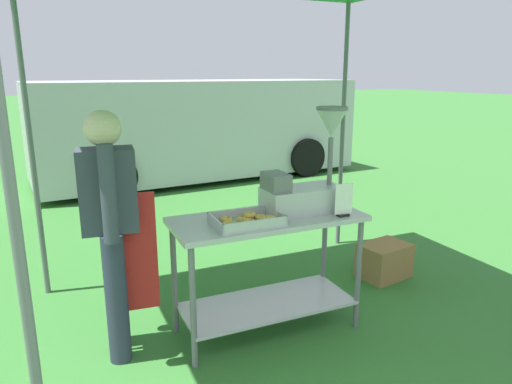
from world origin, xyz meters
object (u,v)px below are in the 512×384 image
(donut_tray, at_px, (249,221))
(supply_crate, at_px, (384,261))
(donut_fryer, at_px, (307,180))
(donut_cart, at_px, (268,251))
(vendor, at_px, (111,223))
(van_silver, at_px, (196,127))
(menu_sign, at_px, (344,203))

(donut_tray, distance_m, supply_crate, 1.78)
(donut_fryer, distance_m, supply_crate, 1.46)
(donut_cart, bearing_deg, vendor, 171.95)
(donut_tray, relative_size, van_silver, 0.08)
(supply_crate, bearing_deg, donut_fryer, -160.42)
(supply_crate, bearing_deg, vendor, -174.32)
(supply_crate, relative_size, van_silver, 0.09)
(donut_cart, xyz_separation_m, supply_crate, (1.36, 0.38, -0.45))
(donut_fryer, height_order, supply_crate, donut_fryer)
(van_silver, bearing_deg, vendor, -112.37)
(menu_sign, relative_size, supply_crate, 0.47)
(donut_fryer, xyz_separation_m, van_silver, (0.78, 5.25, -0.21))
(donut_cart, xyz_separation_m, vendor, (-1.02, 0.14, 0.29))
(supply_crate, distance_m, van_silver, 4.93)
(donut_cart, bearing_deg, donut_tray, -151.48)
(donut_tray, relative_size, vendor, 0.28)
(donut_tray, height_order, vendor, vendor)
(donut_tray, bearing_deg, van_silver, 76.67)
(vendor, relative_size, supply_crate, 3.29)
(supply_crate, bearing_deg, menu_sign, -146.50)
(donut_cart, xyz_separation_m, van_silver, (1.08, 5.25, 0.27))
(van_silver, bearing_deg, donut_cart, -101.64)
(donut_cart, distance_m, donut_fryer, 0.57)
(vendor, bearing_deg, van_silver, 67.63)
(supply_crate, xyz_separation_m, van_silver, (-0.28, 4.87, 0.72))
(donut_cart, bearing_deg, van_silver, 78.36)
(donut_cart, relative_size, supply_crate, 2.73)
(donut_fryer, distance_m, van_silver, 5.31)
(donut_tray, height_order, van_silver, van_silver)
(donut_tray, xyz_separation_m, vendor, (-0.83, 0.25, 0.02))
(donut_cart, distance_m, donut_tray, 0.35)
(vendor, bearing_deg, donut_tray, -16.42)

